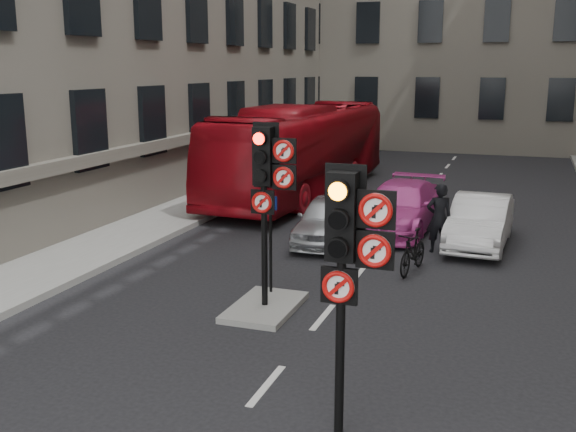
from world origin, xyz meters
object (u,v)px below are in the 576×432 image
Objects in this scene: signal_near at (349,246)px; car_pink at (400,207)px; motorcyclist at (439,218)px; car_silver at (328,219)px; motorcycle at (413,252)px; info_sign at (270,230)px; signal_far at (268,176)px; bus_red at (302,150)px; car_white at (480,221)px.

signal_near is 11.69m from car_pink.
signal_near is 1.98× the size of motorcyclist.
car_silver is 2.98m from motorcyclist.
motorcycle is 0.82× the size of info_sign.
car_silver is (-0.37, 5.49, -2.07)m from signal_far.
motorcyclist is at bearing -44.43° from bus_red.
info_sign reaches higher than motorcyclist.
car_white is at bearing -153.34° from motorcyclist.
car_silver is 3.32m from motorcycle.
car_white is 2.53m from car_pink.
info_sign is at bearing 39.77° from motorcyclist.
bus_red is 8.68m from motorcyclist.
motorcyclist is at bearing 64.59° from signal_far.
car_pink is at bearing 159.57° from car_white.
car_pink is (-1.36, 11.46, -1.88)m from signal_near.
car_silver is 0.92× the size of car_white.
info_sign reaches higher than motorcycle.
motorcycle is 2.06m from motorcyclist.
signal_far is at bearing -113.55° from motorcycle.
bus_red is at bearing 144.46° from car_white.
info_sign is at bearing 120.95° from signal_near.
motorcyclist reaches higher than motorcycle.
car_white is (3.93, 0.97, 0.04)m from car_silver.
car_pink is at bearing -75.03° from motorcyclist.
car_pink is at bearing 80.57° from signal_far.
signal_far is 0.30× the size of bus_red.
car_pink is 4.12m from motorcycle.
motorcycle is at bearing 61.26° from motorcyclist.
signal_far is 0.88× the size of car_white.
car_white is at bearing -18.69° from car_pink.
info_sign is (-1.48, -6.72, 0.75)m from car_pink.
car_white is 0.34× the size of bus_red.
info_sign is (-0.24, 0.74, -1.26)m from signal_far.
info_sign is at bearing 108.16° from signal_far.
car_pink is at bearing 92.04° from info_sign.
info_sign reaches higher than car_white.
bus_red is (-2.87, 6.36, 1.03)m from car_silver.
signal_near is 0.30× the size of bus_red.
info_sign reaches higher than car_silver.
car_white is 6.91m from info_sign.
car_silver is 4.05m from car_white.
car_white reaches higher than motorcycle.
signal_near is 5.64m from info_sign.
signal_far is 7.82m from car_pink.
signal_near is 2.13× the size of motorcycle.
car_silver is at bearing -124.66° from car_pink.
motorcyclist is (5.84, -6.38, -0.76)m from bus_red.
signal_near is 1.00× the size of signal_far.
signal_near is at bearing -77.85° from motorcycle.
car_silver is at bearing -19.71° from motorcyclist.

